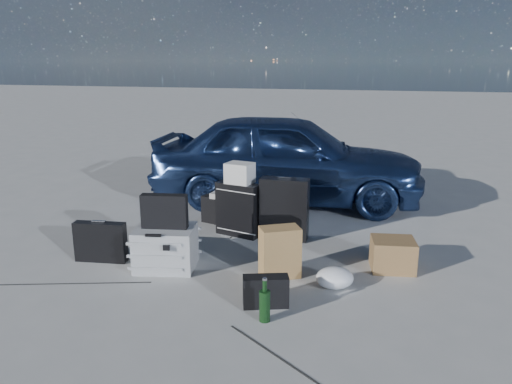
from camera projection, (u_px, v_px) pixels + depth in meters
ground at (232, 280)px, 4.37m from camera, size 60.00×60.00×0.00m
car at (287, 158)px, 6.66m from camera, size 3.69×1.79×1.21m
pelican_case at (166, 248)px, 4.60m from camera, size 0.61×0.54×0.39m
laptop_bag at (164, 211)px, 4.51m from camera, size 0.43×0.18×0.31m
briefcase at (101, 242)px, 4.75m from camera, size 0.51×0.18×0.39m
suitcase_left at (284, 209)px, 5.32m from camera, size 0.52×0.20×0.67m
suitcase_right at (238, 209)px, 5.44m from camera, size 0.52×0.29×0.59m
white_carton at (240, 173)px, 5.35m from camera, size 0.31×0.27×0.22m
duffel_bag at (230, 210)px, 5.86m from camera, size 0.69×0.45×0.32m
flat_box_white at (228, 195)px, 5.81m from camera, size 0.37×0.29×0.06m
flat_box_black at (229, 190)px, 5.80m from camera, size 0.28×0.22×0.05m
kraft_bag at (280, 252)px, 4.40m from camera, size 0.40×0.35×0.46m
cardboard_box at (393, 254)px, 4.57m from camera, size 0.43×0.39×0.29m
plastic_bag at (335, 278)px, 4.21m from camera, size 0.40×0.37×0.18m
messenger_bag at (266, 291)px, 3.88m from camera, size 0.38×0.24×0.25m
green_bottle at (265, 301)px, 3.65m from camera, size 0.10×0.10×0.33m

